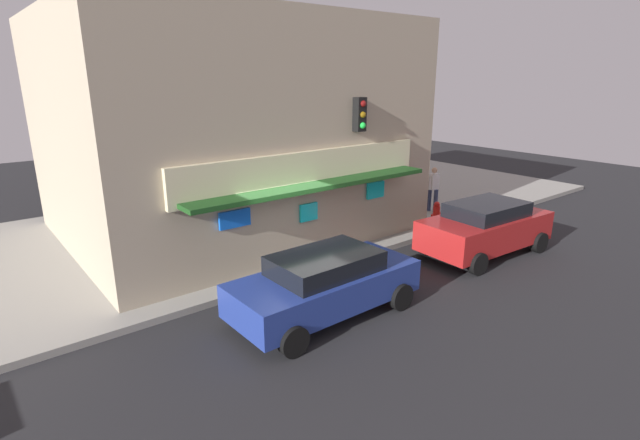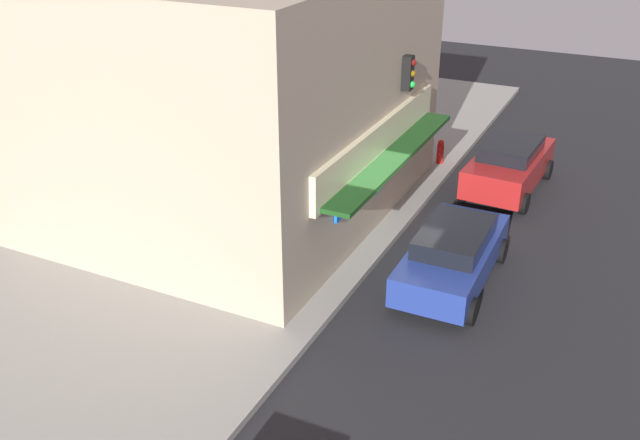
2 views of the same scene
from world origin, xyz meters
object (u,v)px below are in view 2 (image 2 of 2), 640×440
Objects in this scene: fire_hydrant at (440,152)px; parked_car_red at (509,164)px; pedestrian at (420,121)px; trash_can at (386,166)px; traffic_light at (401,107)px; potted_plant_by_doorway at (322,206)px; parked_car_blue at (453,254)px.

fire_hydrant is 0.19× the size of parked_car_red.
pedestrian is (1.21, 1.15, 0.54)m from fire_hydrant.
pedestrian reaches higher than trash_can.
trash_can is at bearing 151.48° from fire_hydrant.
traffic_light is 4.66× the size of potted_plant_by_doorway.
trash_can reaches higher than fire_hydrant.
potted_plant_by_doorway is at bearing 146.49° from traffic_light.
trash_can is at bearing 36.36° from parked_car_blue.
parked_car_blue reaches higher than potted_plant_by_doorway.
fire_hydrant is 2.43m from trash_can.
parked_car_red is at bearing -108.91° from fire_hydrant.
pedestrian is (3.34, -0.01, 0.48)m from trash_can.
fire_hydrant is (3.79, -0.18, -2.61)m from traffic_light.
potted_plant_by_doorway is at bearing 176.35° from pedestrian.
pedestrian is at bearing 60.38° from parked_car_red.
parked_car_blue is at bearing -105.72° from potted_plant_by_doorway.
trash_can is 3.38m from pedestrian.
trash_can is 0.21× the size of parked_car_red.
parked_car_blue is 6.24m from parked_car_red.
fire_hydrant is 0.89× the size of trash_can.
parked_car_red reaches higher than trash_can.
traffic_light is 2.70× the size of pedestrian.
fire_hydrant is at bearing -28.52° from trash_can.
parked_car_red is at bearing -70.51° from trash_can.
trash_can is at bearing 179.80° from pedestrian.
pedestrian reaches higher than potted_plant_by_doorway.
parked_car_red is (5.09, -4.08, 0.11)m from potted_plant_by_doorway.
potted_plant_by_doorway is at bearing 173.33° from trash_can.
parked_car_red is (2.94, -2.65, -2.33)m from traffic_light.
parked_car_red is (-2.06, -3.62, -0.26)m from pedestrian.
trash_can is 0.54× the size of pedestrian.
pedestrian is 0.40× the size of parked_car_red.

